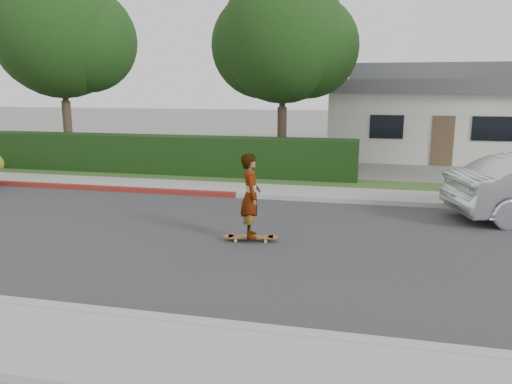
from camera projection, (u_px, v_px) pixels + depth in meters
ground at (147, 234)px, 11.41m from camera, size 120.00×120.00×0.00m
road at (147, 233)px, 11.41m from camera, size 60.00×8.00×0.01m
curb_near at (29, 306)px, 7.49m from camera, size 60.00×0.20×0.15m
curb_far at (205, 194)px, 15.30m from camera, size 60.00×0.20×0.15m
curb_red_section at (61, 186)px, 16.41m from camera, size 12.00×0.21×0.15m
sidewalk_far at (214, 188)px, 16.16m from camera, size 60.00×1.60×0.12m
planting_strip at (228, 180)px, 17.69m from camera, size 60.00×1.60×0.10m
hedge at (156, 155)px, 18.78m from camera, size 15.00×1.00×1.50m
tree_left at (63, 37)px, 20.25m from camera, size 5.99×5.21×8.00m
tree_center at (283, 43)px, 18.81m from camera, size 5.66×4.84×7.44m
house at (438, 111)px, 24.45m from camera, size 10.60×8.60×4.30m
skateboard at (251, 237)px, 10.80m from camera, size 1.23×0.44×0.11m
skateboarder at (251, 196)px, 10.61m from camera, size 0.61×0.76×1.80m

